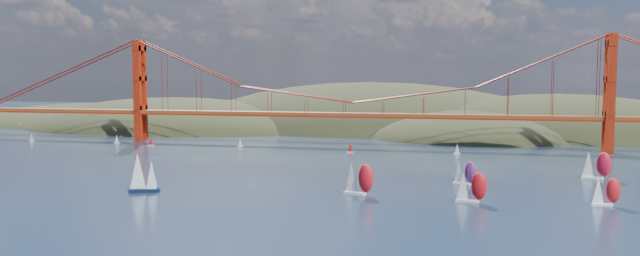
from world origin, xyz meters
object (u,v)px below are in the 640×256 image
at_px(sloop_navy, 142,173).
at_px(racer_3, 596,165).
at_px(racer_2, 605,191).
at_px(racer_0, 358,178).
at_px(racer_rwb, 464,172).
at_px(racer_1, 470,186).

height_order(sloop_navy, racer_3, sloop_navy).
height_order(racer_2, racer_3, racer_3).
bearing_deg(racer_3, racer_0, -140.20).
xyz_separation_m(racer_3, racer_rwb, (-43.94, -22.04, -0.91)).
xyz_separation_m(sloop_navy, racer_rwb, (96.12, 36.01, -1.73)).
xyz_separation_m(sloop_navy, racer_2, (134.02, 11.13, -1.73)).
relative_size(racer_1, racer_3, 0.91).
bearing_deg(sloop_navy, racer_rwb, 1.89).
relative_size(racer_1, racer_rwb, 1.10).
relative_size(sloop_navy, racer_3, 1.24).
xyz_separation_m(racer_2, racer_rwb, (-37.89, 24.88, -0.00)).
bearing_deg(sloop_navy, racer_0, -9.27).
height_order(racer_1, racer_rwb, racer_1).
bearing_deg(racer_1, racer_3, 55.64).
relative_size(sloop_navy, racer_rwb, 1.51).
relative_size(racer_0, racer_3, 1.00).
relative_size(sloop_navy, racer_0, 1.24).
bearing_deg(sloop_navy, racer_2, -13.90).
height_order(racer_0, racer_1, racer_0).
distance_m(racer_0, racer_rwb, 39.85).
height_order(racer_1, racer_3, racer_3).
xyz_separation_m(racer_1, racer_3, (42.04, 50.96, 0.47)).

